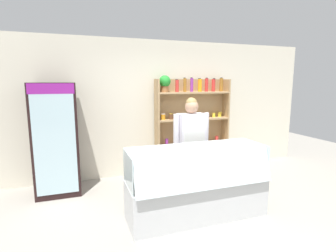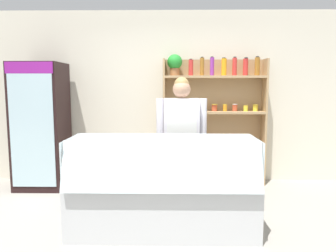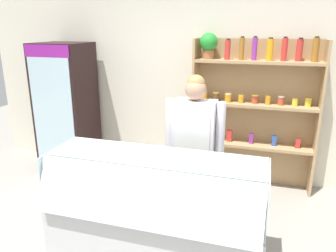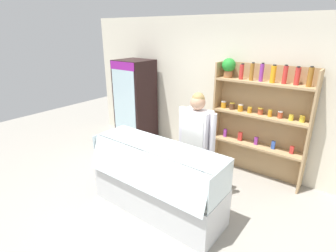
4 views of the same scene
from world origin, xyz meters
TOP-DOWN VIEW (x-y plane):
  - ground_plane at (0.00, 0.00)m, footprint 12.00×12.00m
  - back_wall at (0.00, 2.13)m, footprint 6.80×0.10m
  - drinks_fridge at (-1.95, 1.65)m, footprint 0.70×0.67m
  - shelving_unit at (0.61, 1.93)m, footprint 1.58×0.29m
  - deli_display_case at (-0.08, 0.12)m, footprint 1.93×0.71m
  - shop_clerk at (0.13, 0.78)m, footprint 0.61×0.25m

SIDE VIEW (x-z plane):
  - ground_plane at x=0.00m, z-range 0.00..0.00m
  - deli_display_case at x=-0.08m, z-range -0.19..0.82m
  - drinks_fridge at x=-1.95m, z-range 0.00..1.87m
  - shop_clerk at x=0.13m, z-range 0.15..1.78m
  - shelving_unit at x=0.61m, z-range 0.13..2.14m
  - back_wall at x=0.00m, z-range 0.00..2.70m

